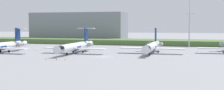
{
  "coord_description": "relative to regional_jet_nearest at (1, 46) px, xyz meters",
  "views": [
    {
      "loc": [
        26.97,
        -88.01,
        10.22
      ],
      "look_at": [
        0.0,
        11.1,
        3.0
      ],
      "focal_mm": 46.5,
      "sensor_mm": 36.0,
      "label": 1
    }
  ],
  "objects": [
    {
      "name": "ground_plane",
      "position": [
        39.24,
        27.53,
        -2.54
      ],
      "size": [
        500.0,
        500.0,
        0.0
      ],
      "primitive_type": "plane",
      "color": "gray"
    },
    {
      "name": "regional_jet_nearest",
      "position": [
        0.0,
        0.0,
        0.0
      ],
      "size": [
        22.81,
        31.0,
        9.0
      ],
      "color": "silver",
      "rests_on": "ground"
    },
    {
      "name": "safety_cone_mid_marker",
      "position": [
        28.96,
        -14.5,
        -2.26
      ],
      "size": [
        0.44,
        0.44,
        0.55
      ],
      "primitive_type": "cone",
      "color": "orange",
      "rests_on": "ground"
    },
    {
      "name": "grass_berm",
      "position": [
        39.24,
        57.92,
        -1.26
      ],
      "size": [
        320.0,
        20.0,
        2.54
      ],
      "primitive_type": "cube",
      "color": "#4C6B38",
      "rests_on": "ground"
    },
    {
      "name": "antenna_mast",
      "position": [
        65.52,
        45.19,
        7.09
      ],
      "size": [
        4.4,
        0.5,
        23.18
      ],
      "color": "#B2B2B7",
      "rests_on": "ground"
    },
    {
      "name": "distant_hangar",
      "position": [
        -0.96,
        78.2,
        6.23
      ],
      "size": [
        58.04,
        20.16,
        17.53
      ],
      "primitive_type": "cube",
      "color": "gray",
      "rests_on": "ground"
    },
    {
      "name": "safety_cone_rear_marker",
      "position": [
        31.44,
        -14.05,
        -2.26
      ],
      "size": [
        0.44,
        0.44,
        0.55
      ],
      "primitive_type": "cone",
      "color": "orange",
      "rests_on": "ground"
    },
    {
      "name": "regional_jet_second",
      "position": [
        26.61,
        6.07,
        0.0
      ],
      "size": [
        22.81,
        31.0,
        9.0
      ],
      "color": "silver",
      "rests_on": "ground"
    },
    {
      "name": "safety_cone_front_marker",
      "position": [
        25.37,
        -14.22,
        -2.26
      ],
      "size": [
        0.44,
        0.44,
        0.55
      ],
      "primitive_type": "cone",
      "color": "orange",
      "rests_on": "ground"
    },
    {
      "name": "regional_jet_third",
      "position": [
        52.93,
        13.25,
        0.0
      ],
      "size": [
        22.81,
        31.0,
        9.0
      ],
      "color": "silver",
      "rests_on": "ground"
    }
  ]
}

